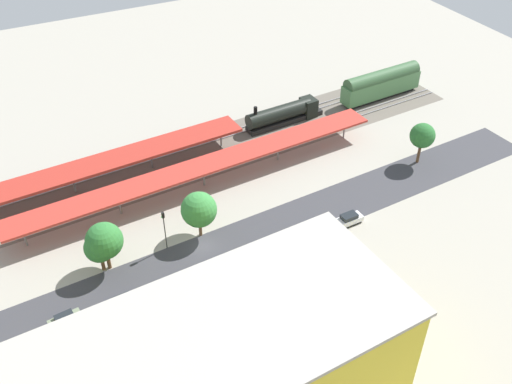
# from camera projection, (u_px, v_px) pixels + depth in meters

# --- Properties ---
(ground_plane) EXTENTS (196.19, 196.19, 0.00)m
(ground_plane) POSITION_uv_depth(u_px,v_px,m) (204.00, 245.00, 85.26)
(ground_plane) COLOR #9E998C
(ground_plane) RESTS_ON ground
(rail_bed) EXTENTS (123.27, 21.94, 0.01)m
(rail_bed) POSITION_uv_depth(u_px,v_px,m) (155.00, 169.00, 100.58)
(rail_bed) COLOR #665E54
(rail_bed) RESTS_ON ground
(street_asphalt) EXTENTS (122.94, 16.42, 0.01)m
(street_asphalt) POSITION_uv_depth(u_px,v_px,m) (210.00, 255.00, 83.63)
(street_asphalt) COLOR #38383D
(street_asphalt) RESTS_ON ground
(track_rails) EXTENTS (122.40, 15.53, 0.12)m
(track_rails) POSITION_uv_depth(u_px,v_px,m) (154.00, 168.00, 100.47)
(track_rails) COLOR #9E9EA8
(track_rails) RESTS_ON ground
(platform_canopy_near) EXTENTS (64.54, 8.83, 4.08)m
(platform_canopy_near) POSITION_uv_depth(u_px,v_px,m) (203.00, 166.00, 94.54)
(platform_canopy_near) COLOR #B73328
(platform_canopy_near) RESTS_ON ground
(platform_canopy_far) EXTENTS (60.26, 9.09, 4.13)m
(platform_canopy_far) POSITION_uv_depth(u_px,v_px,m) (71.00, 172.00, 93.11)
(platform_canopy_far) COLOR #A82D23
(platform_canopy_far) RESTS_ON ground
(locomotive) EXTENTS (16.30, 3.89, 5.30)m
(locomotive) POSITION_uv_depth(u_px,v_px,m) (285.00, 114.00, 111.67)
(locomotive) COLOR black
(locomotive) RESTS_ON ground
(passenger_coach) EXTENTS (18.48, 4.27, 6.09)m
(passenger_coach) POSITION_uv_depth(u_px,v_px,m) (381.00, 83.00, 118.98)
(passenger_coach) COLOR black
(passenger_coach) RESTS_ON ground
(parked_car_0) EXTENTS (4.51, 1.88, 1.78)m
(parked_car_0) POSITION_uv_depth(u_px,v_px,m) (349.00, 220.00, 88.62)
(parked_car_0) COLOR black
(parked_car_0) RESTS_ON ground
(parked_car_1) EXTENTS (4.60, 2.22, 1.71)m
(parked_car_1) POSITION_uv_depth(u_px,v_px,m) (310.00, 233.00, 86.29)
(parked_car_1) COLOR black
(parked_car_1) RESTS_ON ground
(parked_car_2) EXTENTS (4.91, 2.19, 1.74)m
(parked_car_2) POSITION_uv_depth(u_px,v_px,m) (269.00, 251.00, 83.21)
(parked_car_2) COLOR black
(parked_car_2) RESTS_ON ground
(parked_car_3) EXTENTS (4.26, 1.79, 1.82)m
(parked_car_3) POSITION_uv_depth(u_px,v_px,m) (219.00, 265.00, 80.93)
(parked_car_3) COLOR black
(parked_car_3) RESTS_ON ground
(parked_car_4) EXTENTS (4.19, 2.15, 1.62)m
(parked_car_4) POSITION_uv_depth(u_px,v_px,m) (175.00, 284.00, 78.24)
(parked_car_4) COLOR black
(parked_car_4) RESTS_ON ground
(parked_car_5) EXTENTS (4.53, 2.15, 1.56)m
(parked_car_5) POSITION_uv_depth(u_px,v_px,m) (123.00, 303.00, 75.56)
(parked_car_5) COLOR black
(parked_car_5) RESTS_ON ground
(parked_car_6) EXTENTS (4.30, 2.33, 1.54)m
(parked_car_6) POSITION_uv_depth(u_px,v_px,m) (66.00, 321.00, 73.26)
(parked_car_6) COLOR black
(parked_car_6) RESTS_ON ground
(construction_roof_slab) EXTENTS (39.37, 18.92, 0.40)m
(construction_roof_slab) POSITION_uv_depth(u_px,v_px,m) (206.00, 337.00, 50.59)
(construction_roof_slab) COLOR #ADA89E
(construction_roof_slab) RESTS_ON construction_building
(box_truck_1) EXTENTS (8.25, 2.80, 3.12)m
(box_truck_1) POSITION_uv_depth(u_px,v_px,m) (77.00, 376.00, 65.79)
(box_truck_1) COLOR black
(box_truck_1) RESTS_ON ground
(street_tree_0) EXTENTS (5.17, 5.17, 7.67)m
(street_tree_0) POSITION_uv_depth(u_px,v_px,m) (104.00, 241.00, 78.53)
(street_tree_0) COLOR brown
(street_tree_0) RESTS_ON ground
(street_tree_1) EXTENTS (5.31, 5.31, 7.55)m
(street_tree_1) POSITION_uv_depth(u_px,v_px,m) (199.00, 210.00, 84.08)
(street_tree_1) COLOR brown
(street_tree_1) RESTS_ON ground
(street_tree_2) EXTENTS (4.19, 4.19, 6.25)m
(street_tree_2) POSITION_uv_depth(u_px,v_px,m) (99.00, 248.00, 78.86)
(street_tree_2) COLOR brown
(street_tree_2) RESTS_ON ground
(street_tree_3) EXTENTS (4.32, 4.32, 7.62)m
(street_tree_3) POSITION_uv_depth(u_px,v_px,m) (422.00, 136.00, 98.91)
(street_tree_3) COLOR brown
(street_tree_3) RESTS_ON ground
(traffic_light) EXTENTS (0.50, 0.36, 6.70)m
(traffic_light) POSITION_uv_depth(u_px,v_px,m) (164.00, 225.00, 82.12)
(traffic_light) COLOR #333333
(traffic_light) RESTS_ON ground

